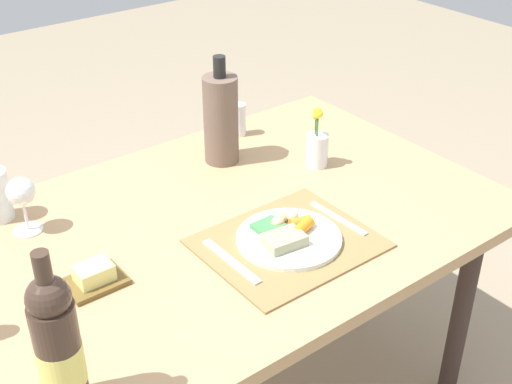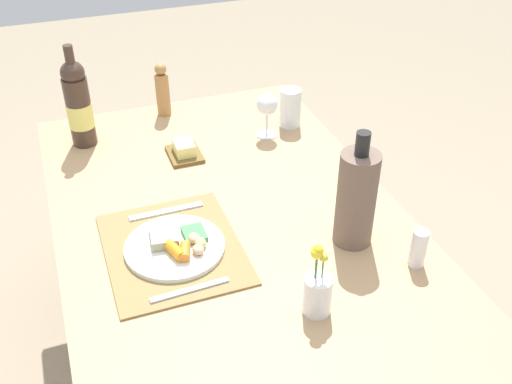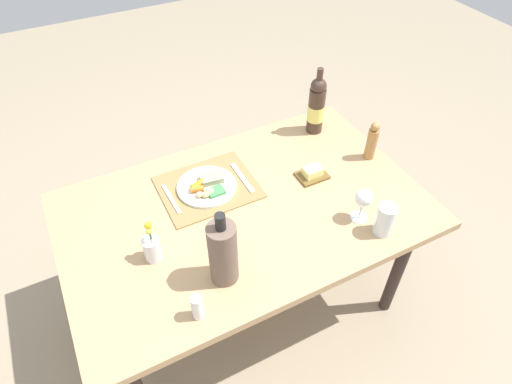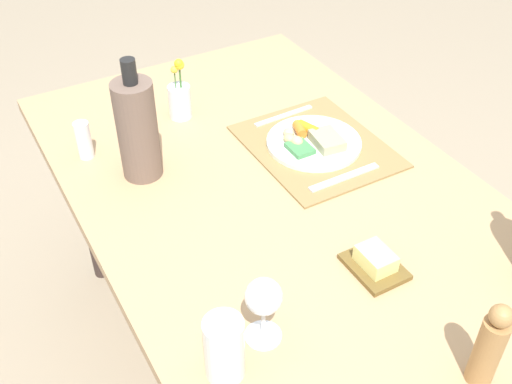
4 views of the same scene
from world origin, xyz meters
name	(u,v)px [view 4 (image 4 of 4)]	position (x,y,z in m)	size (l,w,h in m)	color
ground_plane	(271,356)	(0.00, 0.00, 0.00)	(8.00, 8.00, 0.00)	gray
dining_table	(274,206)	(0.00, 0.00, 0.63)	(1.47, 0.93, 0.70)	tan
placemat	(316,146)	(0.09, -0.18, 0.71)	(0.40, 0.33, 0.01)	olive
dinner_plate	(313,141)	(0.09, -0.17, 0.72)	(0.25, 0.25, 0.04)	white
fork	(344,177)	(-0.07, -0.16, 0.71)	(0.02, 0.20, 0.01)	silver
knife	(284,116)	(0.25, -0.18, 0.71)	(0.01, 0.19, 0.01)	silver
wine_glass	(264,299)	(-0.39, 0.26, 0.81)	(0.07, 0.07, 0.15)	white
butter_dish	(375,262)	(-0.35, -0.04, 0.72)	(0.13, 0.10, 0.05)	brown
flower_vase	(180,98)	(0.40, 0.07, 0.76)	(0.06, 0.06, 0.18)	silver
water_tumbler	(224,351)	(-0.42, 0.35, 0.76)	(0.07, 0.07, 0.13)	silver
salt_shaker	(84,140)	(0.35, 0.37, 0.75)	(0.04, 0.04, 0.10)	white
cooler_bottle	(137,129)	(0.21, 0.27, 0.84)	(0.10, 0.10, 0.32)	brown
pepper_mill	(490,346)	(-0.65, -0.03, 0.79)	(0.05, 0.05, 0.19)	#A97A46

